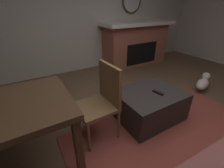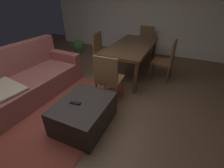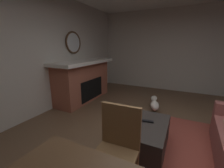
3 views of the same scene
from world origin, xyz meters
The scene contains 10 objects.
floor centered at (0.00, 0.00, 0.00)m, with size 8.90×8.90×0.00m, color brown.
wall_back_fireplace_side centered at (0.00, -2.83, 1.37)m, with size 7.82×0.12×2.74m, color beige.
wall_left centered at (-3.71, 0.00, 1.37)m, with size 0.12×6.06×2.74m, color beige.
area_rug centered at (-0.14, 0.34, 0.01)m, with size 2.60×2.00×0.01m, color brown.
fireplace centered at (-1.52, -2.45, 0.58)m, with size 2.05×0.76×1.14m.
round_wall_mirror centered at (-1.52, -2.74, 1.62)m, with size 0.61×0.05×0.61m.
ottoman_coffee_table centered at (-0.14, -0.38, 0.22)m, with size 0.91×0.72×0.43m, color #2D2826.
tv_remote centered at (-0.20, -0.30, 0.44)m, with size 0.05×0.16×0.02m, color black.
dining_chair_west centered at (0.59, -0.45, 0.52)m, with size 0.45×0.45×0.93m.
small_dog centered at (-1.62, -0.45, 0.17)m, with size 0.47×0.31×0.28m.
Camera 3 is at (1.80, 0.09, 1.52)m, focal length 23.57 mm.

